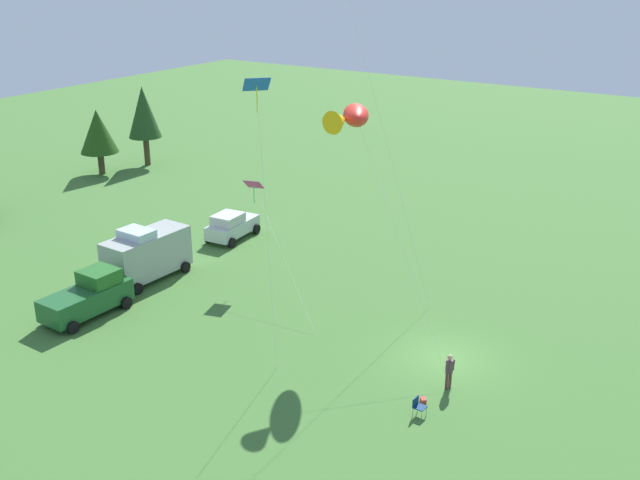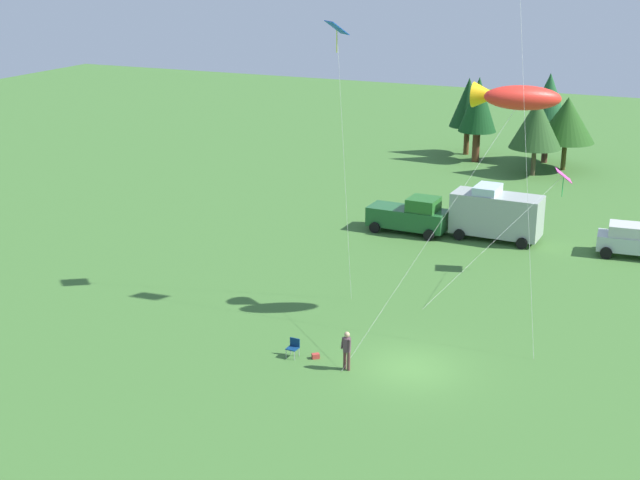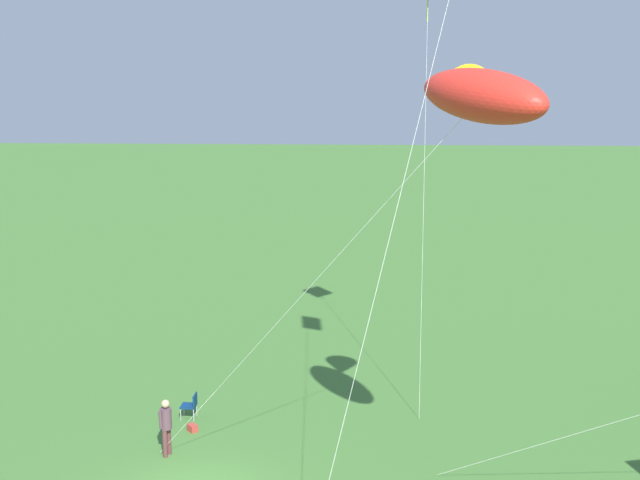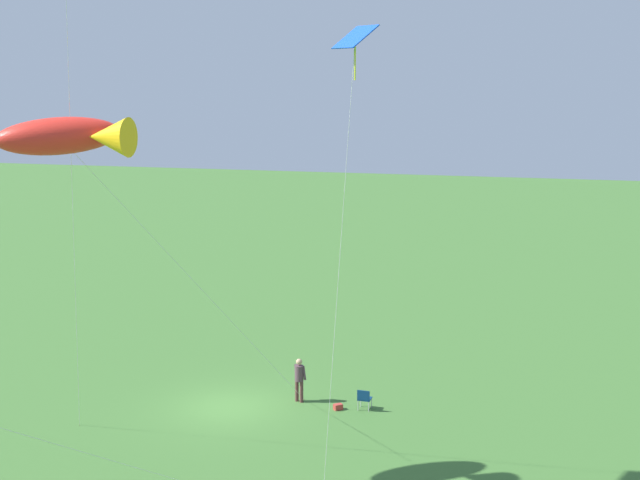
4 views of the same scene
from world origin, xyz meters
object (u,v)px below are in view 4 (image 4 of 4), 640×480
at_px(folding_chair, 364,398).
at_px(kite_diamond_blue, 354,52).
at_px(backpack_on_grass, 338,407).
at_px(kite_large_fish, 71,136).
at_px(person_kite_flyer, 299,377).

distance_m(folding_chair, kite_diamond_blue, 14.68).
relative_size(backpack_on_grass, kite_large_fish, 0.03).
bearing_deg(backpack_on_grass, person_kite_flyer, -15.15).
height_order(backpack_on_grass, kite_large_fish, kite_large_fish).
height_order(person_kite_flyer, backpack_on_grass, person_kite_flyer).
bearing_deg(kite_large_fish, kite_diamond_blue, -176.61).
xyz_separation_m(person_kite_flyer, backpack_on_grass, (-1.65, 0.45, -0.91)).
bearing_deg(person_kite_flyer, folding_chair, -75.44).
distance_m(person_kite_flyer, kite_large_fish, 13.48).
relative_size(folding_chair, kite_diamond_blue, 0.06).
bearing_deg(kite_diamond_blue, kite_large_fish, 3.39).
bearing_deg(kite_diamond_blue, backpack_on_grass, -73.79).
xyz_separation_m(kite_large_fish, kite_diamond_blue, (-8.40, -0.50, 2.40)).
height_order(folding_chair, backpack_on_grass, folding_chair).
distance_m(person_kite_flyer, backpack_on_grass, 1.94).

